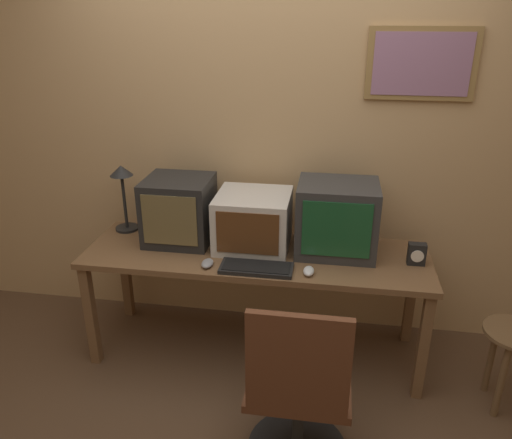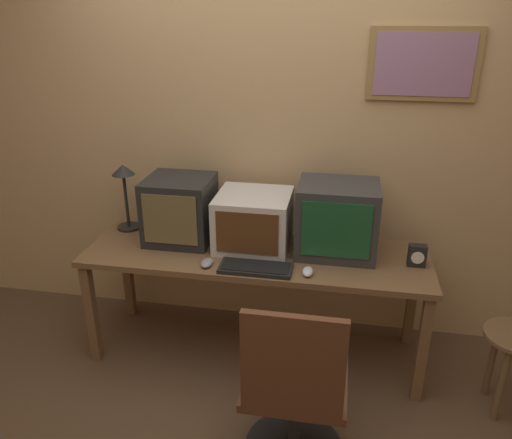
# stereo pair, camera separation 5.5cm
# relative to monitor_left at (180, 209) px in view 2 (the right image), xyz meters

# --- Properties ---
(wall_back) EXTENTS (8.00, 0.08, 2.60)m
(wall_back) POSITION_rel_monitor_left_xyz_m (0.50, 0.33, 0.40)
(wall_back) COLOR tan
(wall_back) RESTS_ON ground_plane
(desk) EXTENTS (2.02, 0.63, 0.70)m
(desk) POSITION_rel_monitor_left_xyz_m (0.49, -0.10, -0.27)
(desk) COLOR brown
(desk) RESTS_ON ground_plane
(monitor_left) EXTENTS (0.39, 0.38, 0.40)m
(monitor_left) POSITION_rel_monitor_left_xyz_m (0.00, 0.00, 0.00)
(monitor_left) COLOR black
(monitor_left) RESTS_ON desk
(monitor_center) EXTENTS (0.43, 0.42, 0.32)m
(monitor_center) POSITION_rel_monitor_left_xyz_m (0.46, -0.00, -0.04)
(monitor_center) COLOR beige
(monitor_center) RESTS_ON desk
(monitor_right) EXTENTS (0.46, 0.38, 0.42)m
(monitor_right) POSITION_rel_monitor_left_xyz_m (0.95, -0.01, 0.01)
(monitor_right) COLOR #333333
(monitor_right) RESTS_ON desk
(keyboard_main) EXTENTS (0.40, 0.17, 0.03)m
(keyboard_main) POSITION_rel_monitor_left_xyz_m (0.53, -0.31, -0.19)
(keyboard_main) COLOR black
(keyboard_main) RESTS_ON desk
(mouse_near_keyboard) EXTENTS (0.06, 0.10, 0.04)m
(mouse_near_keyboard) POSITION_rel_monitor_left_xyz_m (0.81, -0.31, -0.18)
(mouse_near_keyboard) COLOR silver
(mouse_near_keyboard) RESTS_ON desk
(mouse_far_corner) EXTENTS (0.06, 0.11, 0.03)m
(mouse_far_corner) POSITION_rel_monitor_left_xyz_m (0.25, -0.31, -0.18)
(mouse_far_corner) COLOR gray
(mouse_far_corner) RESTS_ON desk
(desk_clock) EXTENTS (0.10, 0.06, 0.13)m
(desk_clock) POSITION_rel_monitor_left_xyz_m (1.40, -0.10, -0.13)
(desk_clock) COLOR black
(desk_clock) RESTS_ON desk
(desk_lamp) EXTENTS (0.15, 0.15, 0.43)m
(desk_lamp) POSITION_rel_monitor_left_xyz_m (-0.39, 0.10, 0.11)
(desk_lamp) COLOR black
(desk_lamp) RESTS_ON desk
(office_chair) EXTENTS (0.49, 0.49, 0.94)m
(office_chair) POSITION_rel_monitor_left_xyz_m (0.82, -0.92, -0.50)
(office_chair) COLOR black
(office_chair) RESTS_ON ground_plane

